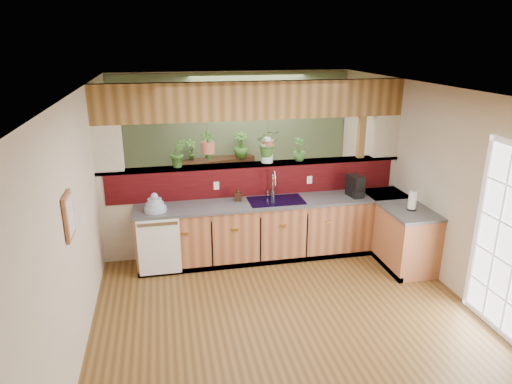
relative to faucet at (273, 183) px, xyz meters
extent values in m
cube|color=brown|center=(-0.24, -1.13, -1.13)|extent=(4.60, 7.00, 0.01)
cube|color=brown|center=(-0.24, -1.13, 1.47)|extent=(4.60, 7.00, 0.01)
cube|color=beige|center=(-0.24, 2.37, 0.17)|extent=(4.60, 0.02, 2.60)
cube|color=beige|center=(-2.54, -1.13, 0.17)|extent=(0.02, 7.00, 2.60)
cube|color=beige|center=(2.06, -1.13, 0.17)|extent=(0.02, 7.00, 2.60)
cube|color=beige|center=(-0.24, 0.22, -0.45)|extent=(4.60, 0.15, 1.35)
cube|color=#3F080B|center=(-0.24, 0.13, 0.00)|extent=(4.40, 0.02, 0.45)
cube|color=brown|center=(-0.24, 0.22, 0.24)|extent=(4.60, 0.21, 0.04)
cube|color=brown|center=(-0.24, 0.22, 1.20)|extent=(4.60, 0.15, 0.55)
cube|color=beige|center=(-2.34, 0.22, 0.57)|extent=(0.40, 0.15, 0.70)
cube|color=beige|center=(1.86, 0.22, 0.57)|extent=(0.40, 0.15, 0.70)
cube|color=brown|center=(1.46, 0.22, 0.17)|extent=(0.10, 0.10, 2.60)
cube|color=brown|center=(-0.24, 0.22, 0.24)|extent=(4.60, 0.21, 0.04)
cube|color=brown|center=(-0.24, 0.22, 1.20)|extent=(4.60, 0.15, 0.55)
cube|color=#536444|center=(-0.24, 2.35, 0.17)|extent=(4.55, 0.02, 2.55)
cube|color=#955633|center=(0.01, -0.16, -0.70)|extent=(4.10, 0.60, 0.86)
cube|color=#444448|center=(0.01, -0.16, -0.25)|extent=(4.14, 0.64, 0.04)
cube|color=#955633|center=(1.76, -0.60, -0.70)|extent=(0.60, 1.48, 0.86)
cube|color=#444448|center=(1.76, -0.60, -0.25)|extent=(0.64, 1.52, 0.04)
cube|color=#955633|center=(1.76, -0.16, -0.70)|extent=(0.60, 0.60, 0.86)
cube|color=#444448|center=(1.76, -0.16, -0.25)|extent=(0.64, 0.64, 0.04)
cube|color=black|center=(0.01, -0.43, -1.09)|extent=(4.10, 0.06, 0.08)
cube|color=black|center=(1.49, -0.60, -1.09)|extent=(0.06, 1.48, 0.08)
cube|color=white|center=(-1.72, -0.47, -0.68)|extent=(0.58, 0.02, 0.82)
cube|color=#B7B7B2|center=(-1.72, -0.49, -0.33)|extent=(0.54, 0.01, 0.05)
cube|color=black|center=(0.01, -0.16, -0.24)|extent=(0.82, 0.50, 0.03)
cube|color=black|center=(-0.18, -0.16, -0.33)|extent=(0.34, 0.40, 0.16)
cube|color=black|center=(0.20, -0.16, -0.33)|extent=(0.34, 0.40, 0.16)
cube|color=white|center=(2.03, -2.43, -0.08)|extent=(0.06, 1.02, 2.16)
cube|color=#955633|center=(-2.52, -1.93, 0.42)|extent=(0.03, 0.35, 0.45)
cube|color=silver|center=(-2.50, -1.93, 0.42)|extent=(0.01, 0.27, 0.37)
cylinder|color=#B7B7B2|center=(0.00, 0.04, -0.18)|extent=(0.06, 0.06, 0.09)
cylinder|color=#B7B7B2|center=(0.00, 0.04, -0.02)|extent=(0.02, 0.02, 0.25)
torus|color=#B7B7B2|center=(0.00, -0.02, 0.10)|extent=(0.18, 0.05, 0.18)
cylinder|color=#B7B7B2|center=(0.00, -0.10, 0.04)|extent=(0.02, 0.02, 0.11)
cylinder|color=#B7B7B2|center=(-0.08, 0.04, -0.16)|extent=(0.03, 0.03, 0.09)
cylinder|color=#9BA7C9|center=(-1.74, -0.24, -0.19)|extent=(0.31, 0.31, 0.07)
cylinder|color=#9BA7C9|center=(-1.74, -0.24, -0.13)|extent=(0.25, 0.25, 0.06)
cylinder|color=#9BA7C9|center=(-1.74, -0.24, -0.07)|extent=(0.19, 0.19, 0.06)
sphere|color=#9BA7C9|center=(-1.74, -0.24, -0.01)|extent=(0.10, 0.10, 0.10)
imported|color=#392515|center=(-0.54, -0.05, -0.13)|extent=(0.11, 0.11, 0.20)
cube|color=black|center=(1.23, -0.20, -0.07)|extent=(0.17, 0.28, 0.32)
cube|color=black|center=(1.23, -0.30, -0.17)|extent=(0.15, 0.11, 0.11)
cylinder|color=silver|center=(1.23, -0.27, -0.13)|extent=(0.09, 0.09, 0.09)
cylinder|color=black|center=(1.77, -0.91, -0.22)|extent=(0.13, 0.13, 0.02)
cylinder|color=#B7B7B2|center=(1.77, -0.91, -0.08)|extent=(0.02, 0.02, 0.28)
cylinder|color=white|center=(1.77, -0.91, -0.08)|extent=(0.11, 0.11, 0.25)
cylinder|color=silver|center=(-0.05, 0.22, 0.41)|extent=(0.18, 0.18, 0.30)
sphere|color=silver|center=(-0.05, 0.22, 0.58)|extent=(0.16, 0.16, 0.16)
imported|color=#315F21|center=(-1.37, 0.22, 0.48)|extent=(0.24, 0.20, 0.42)
imported|color=#315F21|center=(0.46, 0.22, 0.44)|extent=(0.24, 0.24, 0.35)
cylinder|color=brown|center=(-0.94, 0.22, 0.76)|extent=(0.01, 0.01, 0.33)
cylinder|color=#9A5438|center=(-0.94, 0.22, 0.54)|extent=(0.20, 0.20, 0.17)
imported|color=#315F21|center=(-0.94, 0.22, 0.79)|extent=(0.24, 0.17, 0.42)
cylinder|color=brown|center=(-0.04, 0.22, 0.75)|extent=(0.01, 0.01, 0.34)
cylinder|color=#9A5438|center=(-0.04, 0.22, 0.52)|extent=(0.19, 0.19, 0.16)
imported|color=#315F21|center=(-0.04, 0.22, 0.77)|extent=(0.37, 0.32, 0.41)
cube|color=black|center=(-0.62, 2.12, -0.63)|extent=(1.55, 0.86, 1.00)
imported|color=#315F21|center=(-1.07, 2.12, 0.07)|extent=(0.24, 0.20, 0.40)
imported|color=#315F21|center=(-0.12, 2.12, 0.12)|extent=(0.29, 0.29, 0.49)
imported|color=#315F21|center=(0.46, 1.28, -0.73)|extent=(0.72, 0.62, 0.80)
camera|label=1|loc=(-1.57, -6.32, 2.05)|focal=32.00mm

